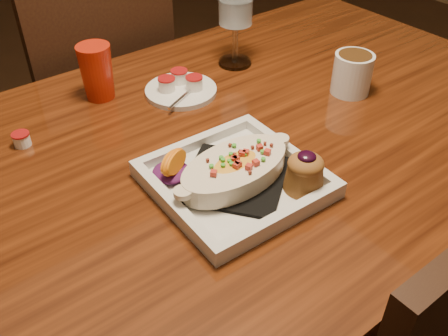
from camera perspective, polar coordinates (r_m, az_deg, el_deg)
table at (r=1.03m, az=0.42°, el=-0.89°), size 1.50×0.90×0.75m
chair_far at (r=1.57m, az=-14.02°, el=6.45°), size 0.42×0.42×0.93m
plate at (r=0.84m, az=1.97°, el=-0.71°), size 0.27×0.27×0.08m
coffee_mug at (r=1.14m, az=14.53°, el=10.63°), size 0.12×0.09×0.09m
goblet at (r=1.19m, az=1.34°, el=17.80°), size 0.10×0.10×0.20m
saucer at (r=1.12m, az=-4.96°, el=9.07°), size 0.16×0.16×0.11m
creamer_loose at (r=1.02m, az=-22.13°, el=3.07°), size 0.03×0.03×0.03m
red_tumbler at (r=1.11m, az=-14.33°, el=10.57°), size 0.07×0.07×0.12m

